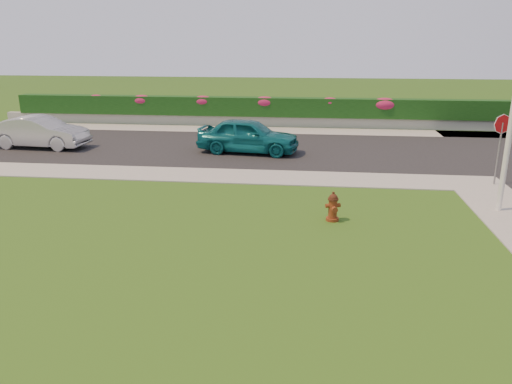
# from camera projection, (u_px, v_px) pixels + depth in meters

# --- Properties ---
(ground) EXTENTS (120.00, 120.00, 0.00)m
(ground) POSITION_uv_depth(u_px,v_px,m) (254.00, 295.00, 10.18)
(ground) COLOR black
(ground) RESTS_ON ground
(street_far) EXTENTS (26.00, 8.00, 0.04)m
(street_far) POSITION_uv_depth(u_px,v_px,m) (185.00, 147.00, 24.01)
(street_far) COLOR black
(street_far) RESTS_ON ground
(sidewalk_far) EXTENTS (24.00, 2.00, 0.04)m
(sidewalk_far) POSITION_uv_depth(u_px,v_px,m) (128.00, 173.00, 19.37)
(sidewalk_far) COLOR gray
(sidewalk_far) RESTS_ON ground
(curb_corner) EXTENTS (2.00, 2.00, 0.04)m
(curb_corner) POSITION_uv_depth(u_px,v_px,m) (476.00, 183.00, 17.96)
(curb_corner) COLOR gray
(curb_corner) RESTS_ON ground
(sidewalk_beyond) EXTENTS (34.00, 2.00, 0.04)m
(sidewalk_beyond) POSITION_uv_depth(u_px,v_px,m) (276.00, 131.00, 28.33)
(sidewalk_beyond) COLOR gray
(sidewalk_beyond) RESTS_ON ground
(retaining_wall) EXTENTS (34.00, 0.40, 0.60)m
(retaining_wall) POSITION_uv_depth(u_px,v_px,m) (278.00, 122.00, 29.67)
(retaining_wall) COLOR gray
(retaining_wall) RESTS_ON ground
(hedge) EXTENTS (32.00, 0.90, 1.10)m
(hedge) POSITION_uv_depth(u_px,v_px,m) (278.00, 107.00, 29.51)
(hedge) COLOR black
(hedge) RESTS_ON retaining_wall
(fire_hydrant) EXTENTS (0.45, 0.42, 0.86)m
(fire_hydrant) POSITION_uv_depth(u_px,v_px,m) (333.00, 207.00, 14.23)
(fire_hydrant) COLOR #53240D
(fire_hydrant) RESTS_ON ground
(sedan_teal) EXTENTS (4.78, 2.41, 1.56)m
(sedan_teal) POSITION_uv_depth(u_px,v_px,m) (248.00, 136.00, 22.56)
(sedan_teal) COLOR #0C5A61
(sedan_teal) RESTS_ON street_far
(sedan_silver) EXTENTS (4.60, 1.86, 1.48)m
(sedan_silver) POSITION_uv_depth(u_px,v_px,m) (40.00, 132.00, 23.59)
(sedan_silver) COLOR #A4A7AC
(sedan_silver) RESTS_ON street_far
(utility_pole) EXTENTS (0.16, 0.16, 5.48)m
(utility_pole) POSITION_uv_depth(u_px,v_px,m) (512.00, 121.00, 14.33)
(utility_pole) COLOR silver
(utility_pole) RESTS_ON ground
(stop_sign) EXTENTS (0.66, 0.25, 2.54)m
(stop_sign) POSITION_uv_depth(u_px,v_px,m) (501.00, 133.00, 17.27)
(stop_sign) COLOR slate
(stop_sign) RESTS_ON ground
(flower_clump_a) EXTENTS (1.02, 0.66, 0.51)m
(flower_clump_a) POSITION_uv_depth(u_px,v_px,m) (96.00, 99.00, 30.53)
(flower_clump_a) COLOR #BF2057
(flower_clump_a) RESTS_ON hedge
(flower_clump_b) EXTENTS (1.27, 0.82, 0.64)m
(flower_clump_b) POSITION_uv_depth(u_px,v_px,m) (142.00, 100.00, 30.23)
(flower_clump_b) COLOR #BF2057
(flower_clump_b) RESTS_ON hedge
(flower_clump_c) EXTENTS (1.27, 0.82, 0.63)m
(flower_clump_c) POSITION_uv_depth(u_px,v_px,m) (203.00, 101.00, 29.82)
(flower_clump_c) COLOR #BF2057
(flower_clump_c) RESTS_ON hedge
(flower_clump_d) EXTENTS (1.33, 0.85, 0.66)m
(flower_clump_d) POSITION_uv_depth(u_px,v_px,m) (265.00, 102.00, 29.42)
(flower_clump_d) COLOR #BF2057
(flower_clump_d) RESTS_ON hedge
(flower_clump_e) EXTENTS (1.12, 0.72, 0.56)m
(flower_clump_e) POSITION_uv_depth(u_px,v_px,m) (330.00, 102.00, 28.99)
(flower_clump_e) COLOR #BF2057
(flower_clump_e) RESTS_ON hedge
(flower_clump_f) EXTENTS (1.51, 0.97, 0.75)m
(flower_clump_f) POSITION_uv_depth(u_px,v_px,m) (384.00, 104.00, 28.68)
(flower_clump_f) COLOR #BF2057
(flower_clump_f) RESTS_ON hedge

